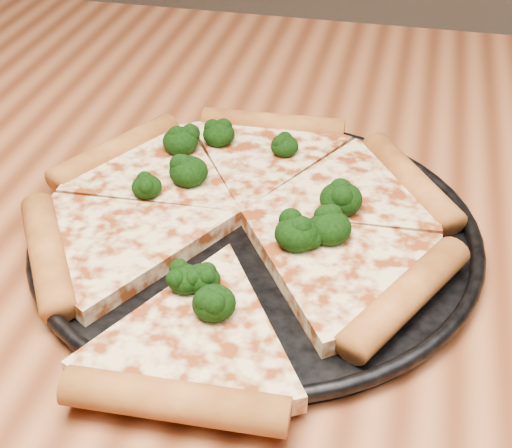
# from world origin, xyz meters

# --- Properties ---
(dining_table) EXTENTS (1.20, 0.90, 0.75)m
(dining_table) POSITION_xyz_m (0.00, 0.00, 0.66)
(dining_table) COLOR #99532F
(dining_table) RESTS_ON ground
(pizza_pan) EXTENTS (0.34, 0.34, 0.02)m
(pizza_pan) POSITION_xyz_m (-0.01, -0.02, 0.76)
(pizza_pan) COLOR black
(pizza_pan) RESTS_ON dining_table
(pizza) EXTENTS (0.34, 0.36, 0.03)m
(pizza) POSITION_xyz_m (-0.02, -0.02, 0.77)
(pizza) COLOR beige
(pizza) RESTS_ON pizza_pan
(broccoli_florets) EXTENTS (0.18, 0.24, 0.02)m
(broccoli_florets) POSITION_xyz_m (-0.02, -0.02, 0.78)
(broccoli_florets) COLOR black
(broccoli_florets) RESTS_ON pizza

